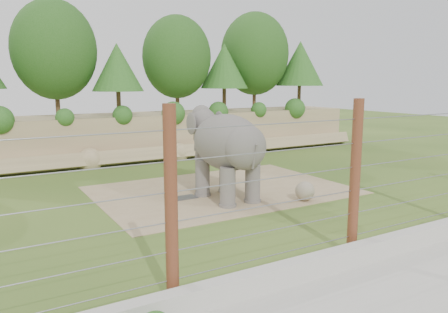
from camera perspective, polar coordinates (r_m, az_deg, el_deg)
ground at (r=15.25m, az=3.83°, el=-7.04°), size 90.00×90.00×0.00m
back_embankment at (r=26.26m, az=-10.86°, el=8.63°), size 30.00×5.52×8.77m
dirt_patch at (r=17.95m, az=-0.24°, el=-4.40°), size 10.00×7.00×0.02m
drain_grate at (r=16.77m, az=-5.32°, el=-5.38°), size 1.00×0.60×0.03m
elephant at (r=16.27m, az=0.39°, el=0.16°), size 1.94×4.24×3.38m
stone_ball at (r=16.55m, az=10.53°, el=-4.46°), size 0.72×0.72×0.72m
retaining_wall at (r=11.61m, az=18.14°, el=-11.68°), size 26.00×0.35×0.50m
walkway at (r=10.62m, az=26.46°, el=-15.77°), size 26.00×4.00×0.01m
barrier_fence at (r=11.43m, az=16.73°, el=-2.78°), size 20.26×0.26×4.00m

